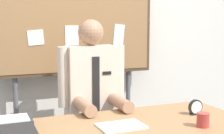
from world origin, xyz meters
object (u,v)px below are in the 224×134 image
object	(u,v)px
desk_clock	(196,108)
paper_tray	(10,123)
person	(92,113)
bulletin_board	(75,11)
coffee_mug	(203,120)
open_notebook	(121,126)

from	to	relation	value
desk_clock	paper_tray	bearing A→B (deg)	170.92
person	bulletin_board	bearing A→B (deg)	89.99
paper_tray	coffee_mug	bearing A→B (deg)	-21.91
bulletin_board	open_notebook	world-z (taller)	bulletin_board
person	paper_tray	distance (m)	0.77
person	bulletin_board	size ratio (longest dim) A/B	0.67
desk_clock	coffee_mug	world-z (taller)	desk_clock
person	coffee_mug	world-z (taller)	person
bulletin_board	paper_tray	xyz separation A→B (m)	(-0.66, -0.82, -0.72)
desk_clock	bulletin_board	bearing A→B (deg)	119.51
open_notebook	bulletin_board	bearing A→B (deg)	88.71
desk_clock	open_notebook	bearing A→B (deg)	-174.41
person	paper_tray	size ratio (longest dim) A/B	5.36
paper_tray	desk_clock	bearing A→B (deg)	-9.08
open_notebook	desk_clock	xyz separation A→B (m)	(0.60, 0.06, 0.04)
person	open_notebook	world-z (taller)	person
desk_clock	person	bearing A→B (deg)	134.97
coffee_mug	paper_tray	xyz separation A→B (m)	(-1.11, 0.45, -0.02)
bulletin_board	desk_clock	xyz separation A→B (m)	(0.58, -1.02, -0.70)
bulletin_board	open_notebook	bearing A→B (deg)	-91.29
person	desk_clock	world-z (taller)	person
coffee_mug	paper_tray	bearing A→B (deg)	158.09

